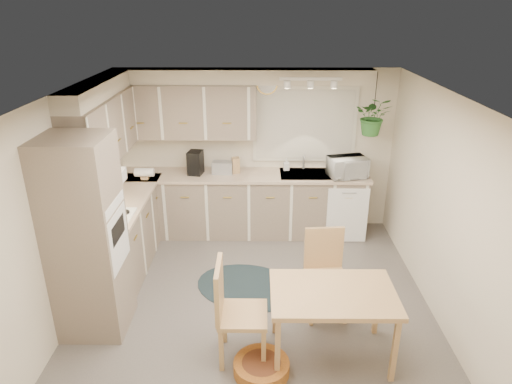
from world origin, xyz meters
TOP-DOWN VIEW (x-y plane):
  - floor at (0.00, 0.00)m, footprint 4.20×4.20m
  - ceiling at (0.00, 0.00)m, footprint 4.20×4.20m
  - wall_back at (0.00, 2.10)m, footprint 4.00×0.04m
  - wall_front at (0.00, -2.10)m, footprint 4.00×0.04m
  - wall_left at (-2.00, 0.00)m, footprint 0.04×4.20m
  - wall_right at (2.00, 0.00)m, footprint 0.04×4.20m
  - base_cab_left at (-1.70, 0.88)m, footprint 0.60×1.85m
  - base_cab_back at (-0.20, 1.80)m, footprint 3.60×0.60m
  - counter_left at (-1.69, 0.88)m, footprint 0.64×1.89m
  - counter_back at (-0.20, 1.79)m, footprint 3.64×0.64m
  - oven_stack at (-1.68, -0.38)m, footprint 0.65×0.65m
  - wall_oven_face at (-1.35, -0.38)m, footprint 0.02×0.56m
  - upper_cab_left at (-1.82, 1.00)m, footprint 0.35×2.00m
  - upper_cab_back at (-1.00, 1.93)m, footprint 2.00×0.35m
  - soffit_left at (-1.85, 1.00)m, footprint 0.30×2.00m
  - soffit_back at (-0.20, 1.95)m, footprint 3.60×0.30m
  - cooktop at (-1.68, 0.30)m, footprint 0.52×0.58m
  - range_hood at (-1.70, 0.30)m, footprint 0.40×0.60m
  - window_blinds at (0.70, 2.07)m, footprint 1.40×0.02m
  - window_frame at (0.70, 2.08)m, footprint 1.50×0.02m
  - sink at (0.70, 1.80)m, footprint 0.70×0.48m
  - dishwasher_front at (1.30, 1.49)m, footprint 0.58×0.02m
  - track_light_bar at (0.70, 1.55)m, footprint 0.80×0.04m
  - wall_clock at (0.15, 2.07)m, footprint 0.30×0.03m
  - dining_table at (0.74, -0.81)m, footprint 1.17×0.78m
  - chair_left at (-0.10, -0.83)m, footprint 0.48×0.48m
  - chair_back at (0.78, -0.16)m, footprint 0.49×0.49m
  - braided_rug at (-0.09, 0.34)m, footprint 1.56×1.37m
  - pet_bed at (0.08, -1.06)m, footprint 0.69×0.69m
  - microwave at (1.29, 1.70)m, footprint 0.57×0.40m
  - soap_bottle at (0.44, 1.95)m, footprint 0.10×0.19m
  - hanging_plant at (1.58, 1.70)m, footprint 0.57×0.61m
  - coffee_maker at (-0.87, 1.80)m, footprint 0.23×0.26m
  - toaster at (-0.48, 1.82)m, footprint 0.30×0.19m
  - knife_block at (-0.29, 1.85)m, footprint 0.13×0.13m

SIDE VIEW (x-z plane):
  - floor at x=0.00m, z-range 0.00..0.00m
  - braided_rug at x=-0.09m, z-range 0.00..0.01m
  - pet_bed at x=0.08m, z-range 0.00..0.12m
  - dining_table at x=0.74m, z-range 0.00..0.74m
  - dishwasher_front at x=1.30m, z-range 0.01..0.84m
  - base_cab_left at x=-1.70m, z-range 0.00..0.90m
  - base_cab_back at x=-0.20m, z-range 0.00..0.90m
  - chair_back at x=0.78m, z-range 0.00..0.97m
  - chair_left at x=-0.10m, z-range 0.00..1.03m
  - sink at x=0.70m, z-range 0.85..0.95m
  - counter_left at x=-1.69m, z-range 0.90..0.94m
  - counter_back at x=-0.20m, z-range 0.90..0.94m
  - cooktop at x=-1.68m, z-range 0.93..0.95m
  - soap_bottle at x=0.44m, z-range 0.94..1.02m
  - toaster at x=-0.48m, z-range 0.94..1.12m
  - oven_stack at x=-1.68m, z-range 0.00..2.10m
  - wall_oven_face at x=-1.35m, z-range 0.76..1.34m
  - knife_block at x=-0.29m, z-range 0.94..1.17m
  - coffee_maker at x=-0.87m, z-range 0.94..1.28m
  - microwave at x=1.29m, z-range 0.94..1.29m
  - wall_back at x=0.00m, z-range 0.00..2.40m
  - wall_front at x=0.00m, z-range 0.00..2.40m
  - wall_left at x=-2.00m, z-range 0.00..2.40m
  - wall_right at x=2.00m, z-range 0.00..2.40m
  - range_hood at x=-1.70m, z-range 1.33..1.47m
  - window_blinds at x=0.70m, z-range 1.10..2.10m
  - window_frame at x=0.70m, z-range 1.05..2.15m
  - hanging_plant at x=1.58m, z-range 1.55..1.96m
  - upper_cab_left at x=-1.82m, z-range 1.45..2.20m
  - upper_cab_back at x=-1.00m, z-range 1.45..2.20m
  - wall_clock at x=0.15m, z-range 2.03..2.33m
  - soffit_left at x=-1.85m, z-range 2.20..2.40m
  - soffit_back at x=-0.20m, z-range 2.20..2.40m
  - track_light_bar at x=0.70m, z-range 2.31..2.35m
  - ceiling at x=0.00m, z-range 2.40..2.40m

